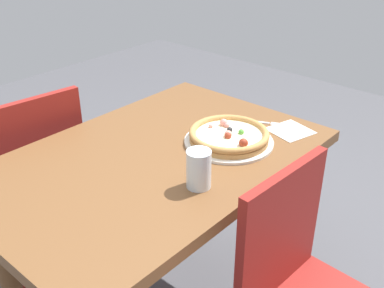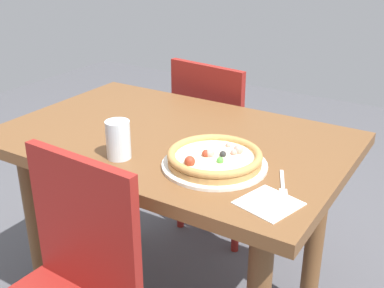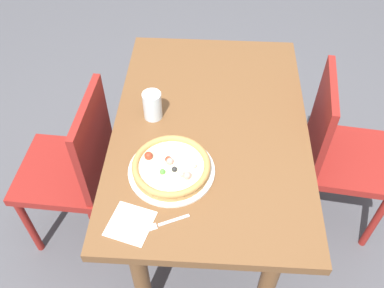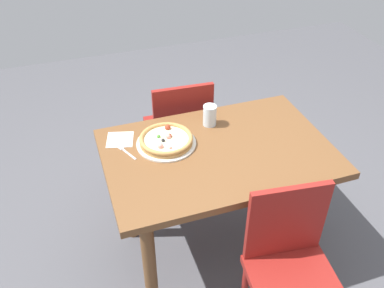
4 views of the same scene
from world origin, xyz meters
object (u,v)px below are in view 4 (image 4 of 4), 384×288
at_px(fork, 125,151).
at_px(napkin, 120,140).
at_px(dining_table, 217,168).
at_px(pizza, 166,139).
at_px(drinking_glass, 210,115).
at_px(plate, 166,143).
at_px(chair_near, 291,268).
at_px(chair_far, 179,130).

distance_m(fork, napkin, 0.10).
bearing_deg(dining_table, pizza, 150.74).
distance_m(dining_table, drinking_glass, 0.30).
bearing_deg(plate, drinking_glass, 19.62).
relative_size(dining_table, drinking_glass, 9.85).
distance_m(chair_near, drinking_glass, 0.91).
bearing_deg(plate, fork, 176.85).
distance_m(chair_near, napkin, 1.09).
relative_size(pizza, drinking_glass, 2.36).
height_order(chair_near, fork, chair_near).
height_order(chair_near, pizza, chair_near).
xyz_separation_m(dining_table, plate, (-0.24, 0.14, 0.13)).
height_order(drinking_glass, napkin, drinking_glass).
bearing_deg(fork, dining_table, -131.70).
bearing_deg(drinking_glass, fork, -170.06).
xyz_separation_m(chair_far, fork, (-0.44, -0.46, 0.28)).
bearing_deg(chair_near, fork, -44.84).
distance_m(dining_table, chair_near, 0.64).
height_order(chair_far, pizza, chair_far).
xyz_separation_m(pizza, drinking_glass, (0.28, 0.10, 0.03)).
xyz_separation_m(chair_near, fork, (-0.60, 0.76, 0.28)).
distance_m(pizza, napkin, 0.26).
bearing_deg(pizza, dining_table, -29.26).
relative_size(drinking_glass, napkin, 0.86).
distance_m(dining_table, chair_far, 0.63).
relative_size(chair_near, drinking_glass, 7.37).
height_order(dining_table, chair_far, chair_far).
relative_size(dining_table, fork, 7.58).
xyz_separation_m(chair_near, chair_far, (-0.16, 1.21, 0.00)).
bearing_deg(fork, pizza, -117.16).
relative_size(plate, napkin, 2.28).
relative_size(chair_far, drinking_glass, 7.37).
distance_m(fork, drinking_glass, 0.52).
xyz_separation_m(chair_near, pizza, (-0.38, 0.74, 0.31)).
xyz_separation_m(plate, fork, (-0.22, 0.01, -0.00)).
bearing_deg(pizza, napkin, 152.79).
xyz_separation_m(fork, drinking_glass, (0.51, 0.09, 0.06)).
height_order(chair_near, napkin, chair_near).
bearing_deg(pizza, chair_far, 65.54).
xyz_separation_m(pizza, fork, (-0.22, 0.01, -0.03)).
distance_m(dining_table, plate, 0.31).
distance_m(dining_table, pizza, 0.32).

